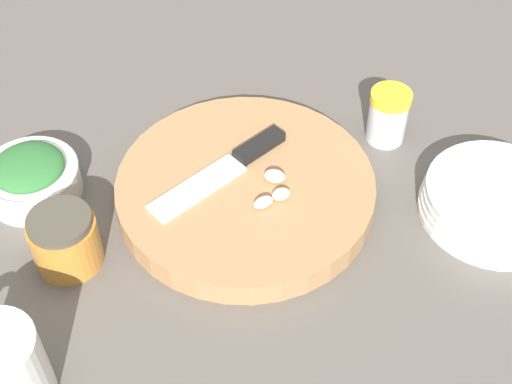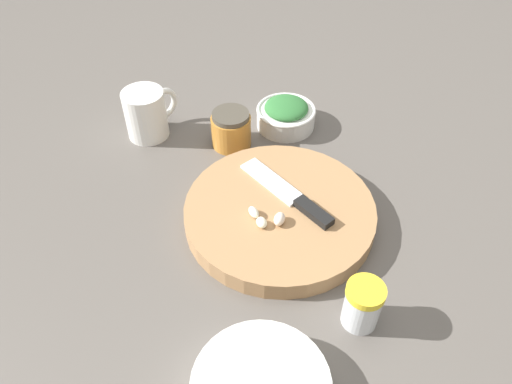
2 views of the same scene
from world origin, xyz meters
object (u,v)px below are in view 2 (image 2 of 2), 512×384
object	(u,v)px
herb_bowl	(286,114)
honey_jar	(231,129)
chef_knife	(291,196)
spice_jar	(362,305)
coffee_mug	(147,113)
cutting_board	(280,213)
garlic_cloves	(267,218)

from	to	relation	value
herb_bowl	honey_jar	size ratio (longest dim) A/B	1.55
chef_knife	honey_jar	world-z (taller)	honey_jar
spice_jar	coffee_mug	xyz separation A→B (m)	(0.53, 0.15, 0.01)
chef_knife	honey_jar	bearing A→B (deg)	79.47
cutting_board	garlic_cloves	size ratio (longest dim) A/B	5.35
herb_bowl	spice_jar	world-z (taller)	spice_jar
honey_jar	spice_jar	bearing A→B (deg)	-177.75
cutting_board	chef_knife	bearing A→B (deg)	-67.38
chef_knife	herb_bowl	world-z (taller)	herb_bowl
herb_bowl	honey_jar	bearing A→B (deg)	94.53
garlic_cloves	spice_jar	distance (m)	0.20
garlic_cloves	herb_bowl	world-z (taller)	herb_bowl
spice_jar	coffee_mug	size ratio (longest dim) A/B	0.66
garlic_cloves	spice_jar	bearing A→B (deg)	-164.82
chef_knife	spice_jar	size ratio (longest dim) A/B	2.65
honey_jar	chef_knife	bearing A→B (deg)	-173.66
garlic_cloves	herb_bowl	size ratio (longest dim) A/B	0.49
chef_knife	spice_jar	bearing A→B (deg)	-108.44
cutting_board	honey_jar	xyz separation A→B (m)	(0.22, -0.00, 0.02)
cutting_board	spice_jar	size ratio (longest dim) A/B	4.18
coffee_mug	herb_bowl	bearing A→B (deg)	-108.39
garlic_cloves	honey_jar	size ratio (longest dim) A/B	0.76
cutting_board	herb_bowl	xyz separation A→B (m)	(0.23, -0.13, 0.01)
spice_jar	chef_knife	bearing A→B (deg)	-1.57
cutting_board	garlic_cloves	world-z (taller)	garlic_cloves
herb_bowl	coffee_mug	xyz separation A→B (m)	(0.09, 0.26, 0.02)
chef_knife	coffee_mug	xyz separation A→B (m)	(0.31, 0.16, 0.01)
cutting_board	garlic_cloves	xyz separation A→B (m)	(-0.02, 0.03, 0.02)
herb_bowl	spice_jar	xyz separation A→B (m)	(-0.45, 0.11, 0.01)
chef_knife	coffee_mug	world-z (taller)	coffee_mug
herb_bowl	honey_jar	xyz separation A→B (m)	(-0.01, 0.12, 0.01)
coffee_mug	honey_jar	distance (m)	0.17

